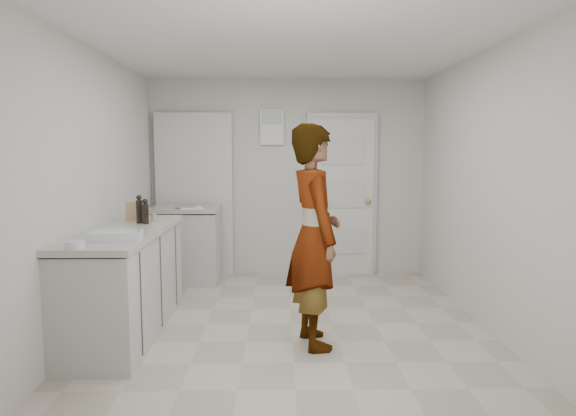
{
  "coord_description": "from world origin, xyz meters",
  "views": [
    {
      "loc": [
        -0.1,
        -4.61,
        1.59
      ],
      "look_at": [
        -0.02,
        0.4,
        1.04
      ],
      "focal_mm": 32.0,
      "sensor_mm": 36.0,
      "label": 1
    }
  ],
  "objects_px": {
    "person": "(314,236)",
    "cake_mix_box": "(132,211)",
    "oil_cruet_b": "(139,210)",
    "egg_bowl": "(75,245)",
    "baking_dish": "(117,236)",
    "spice_jar": "(154,217)",
    "oil_cruet_a": "(145,212)"
  },
  "relations": [
    {
      "from": "person",
      "to": "cake_mix_box",
      "type": "bearing_deg",
      "value": 51.79
    },
    {
      "from": "person",
      "to": "cake_mix_box",
      "type": "height_order",
      "value": "person"
    },
    {
      "from": "oil_cruet_b",
      "to": "egg_bowl",
      "type": "bearing_deg",
      "value": -94.65
    },
    {
      "from": "egg_bowl",
      "to": "baking_dish",
      "type": "bearing_deg",
      "value": 65.0
    },
    {
      "from": "person",
      "to": "baking_dish",
      "type": "distance_m",
      "value": 1.54
    },
    {
      "from": "spice_jar",
      "to": "oil_cruet_b",
      "type": "xyz_separation_m",
      "value": [
        -0.11,
        -0.11,
        0.09
      ]
    },
    {
      "from": "baking_dish",
      "to": "spice_jar",
      "type": "bearing_deg",
      "value": 87.81
    },
    {
      "from": "person",
      "to": "baking_dish",
      "type": "xyz_separation_m",
      "value": [
        -1.52,
        -0.24,
        0.05
      ]
    },
    {
      "from": "spice_jar",
      "to": "oil_cruet_a",
      "type": "bearing_deg",
      "value": -100.62
    },
    {
      "from": "spice_jar",
      "to": "oil_cruet_b",
      "type": "relative_size",
      "value": 0.29
    },
    {
      "from": "person",
      "to": "oil_cruet_b",
      "type": "height_order",
      "value": "person"
    },
    {
      "from": "person",
      "to": "spice_jar",
      "type": "bearing_deg",
      "value": 50.07
    },
    {
      "from": "baking_dish",
      "to": "egg_bowl",
      "type": "height_order",
      "value": "baking_dish"
    },
    {
      "from": "oil_cruet_a",
      "to": "person",
      "type": "bearing_deg",
      "value": -21.33
    },
    {
      "from": "person",
      "to": "oil_cruet_b",
      "type": "xyz_separation_m",
      "value": [
        -1.59,
        0.66,
        0.15
      ]
    },
    {
      "from": "person",
      "to": "egg_bowl",
      "type": "xyz_separation_m",
      "value": [
        -1.69,
        -0.61,
        0.04
      ]
    },
    {
      "from": "person",
      "to": "oil_cruet_a",
      "type": "relative_size",
      "value": 7.71
    },
    {
      "from": "cake_mix_box",
      "to": "egg_bowl",
      "type": "distance_m",
      "value": 1.42
    },
    {
      "from": "cake_mix_box",
      "to": "oil_cruet_a",
      "type": "xyz_separation_m",
      "value": [
        0.19,
        -0.22,
        0.02
      ]
    },
    {
      "from": "baking_dish",
      "to": "oil_cruet_b",
      "type": "bearing_deg",
      "value": 94.28
    },
    {
      "from": "spice_jar",
      "to": "baking_dish",
      "type": "relative_size",
      "value": 0.2
    },
    {
      "from": "cake_mix_box",
      "to": "baking_dish",
      "type": "relative_size",
      "value": 0.47
    },
    {
      "from": "spice_jar",
      "to": "oil_cruet_a",
      "type": "height_order",
      "value": "oil_cruet_a"
    },
    {
      "from": "cake_mix_box",
      "to": "egg_bowl",
      "type": "xyz_separation_m",
      "value": [
        0.01,
        -1.42,
        -0.07
      ]
    },
    {
      "from": "person",
      "to": "spice_jar",
      "type": "xyz_separation_m",
      "value": [
        -1.49,
        0.77,
        0.06
      ]
    },
    {
      "from": "baking_dish",
      "to": "egg_bowl",
      "type": "relative_size",
      "value": 2.96
    },
    {
      "from": "cake_mix_box",
      "to": "oil_cruet_b",
      "type": "relative_size",
      "value": 0.69
    },
    {
      "from": "oil_cruet_a",
      "to": "baking_dish",
      "type": "height_order",
      "value": "oil_cruet_a"
    },
    {
      "from": "oil_cruet_a",
      "to": "egg_bowl",
      "type": "height_order",
      "value": "oil_cruet_a"
    },
    {
      "from": "oil_cruet_a",
      "to": "oil_cruet_b",
      "type": "height_order",
      "value": "oil_cruet_b"
    },
    {
      "from": "spice_jar",
      "to": "oil_cruet_b",
      "type": "bearing_deg",
      "value": -134.37
    },
    {
      "from": "oil_cruet_a",
      "to": "egg_bowl",
      "type": "relative_size",
      "value": 1.8
    }
  ]
}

